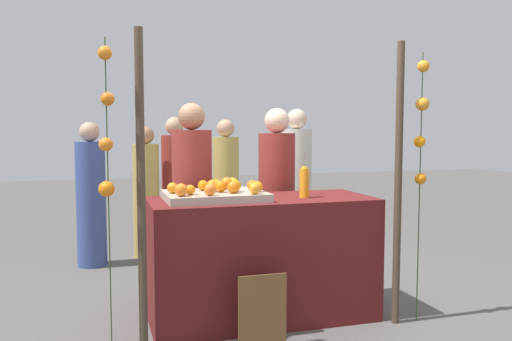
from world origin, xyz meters
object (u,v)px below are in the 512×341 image
object	(u,v)px
orange_1	(255,189)
chalkboard_sign	(262,312)
vendor_right	(277,206)
juice_bottle	(304,183)
vendor_left	(192,209)
orange_0	(216,184)
stall_counter	(262,258)

from	to	relation	value
orange_1	chalkboard_sign	size ratio (longest dim) A/B	0.16
vendor_right	juice_bottle	bearing A→B (deg)	-91.84
orange_1	vendor_left	bearing A→B (deg)	110.50
orange_0	vendor_right	xyz separation A→B (m)	(0.66, 0.44, -0.27)
chalkboard_sign	orange_0	bearing A→B (deg)	100.85
orange_0	vendor_left	bearing A→B (deg)	105.91
orange_0	orange_1	size ratio (longest dim) A/B	0.93
vendor_right	chalkboard_sign	bearing A→B (deg)	-113.31
orange_1	vendor_right	world-z (taller)	vendor_right
juice_bottle	vendor_left	world-z (taller)	vendor_left
stall_counter	vendor_right	xyz separation A→B (m)	(0.34, 0.64, 0.30)
orange_1	chalkboard_sign	xyz separation A→B (m)	(-0.05, -0.33, -0.79)
orange_1	vendor_right	bearing A→B (deg)	61.56
orange_0	orange_1	xyz separation A→B (m)	(0.19, -0.42, 0.00)
stall_counter	vendor_left	world-z (taller)	vendor_left
orange_0	chalkboard_sign	xyz separation A→B (m)	(0.14, -0.75, -0.79)
orange_0	vendor_left	size ratio (longest dim) A/B	0.04
orange_0	vendor_left	xyz separation A→B (m)	(-0.12, 0.40, -0.25)
orange_1	vendor_left	world-z (taller)	vendor_left
stall_counter	vendor_right	bearing A→B (deg)	61.86
stall_counter	vendor_left	bearing A→B (deg)	125.14
orange_1	juice_bottle	xyz separation A→B (m)	(0.44, 0.14, 0.01)
chalkboard_sign	vendor_right	distance (m)	1.40
juice_bottle	vendor_right	bearing A→B (deg)	88.16
juice_bottle	vendor_right	distance (m)	0.77
juice_bottle	chalkboard_sign	xyz separation A→B (m)	(-0.49, -0.48, -0.81)
juice_bottle	vendor_left	distance (m)	1.05
chalkboard_sign	vendor_left	xyz separation A→B (m)	(-0.26, 1.16, 0.54)
chalkboard_sign	vendor_right	bearing A→B (deg)	66.69
orange_1	juice_bottle	world-z (taller)	juice_bottle
stall_counter	juice_bottle	distance (m)	0.67
juice_bottle	chalkboard_sign	bearing A→B (deg)	-135.76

